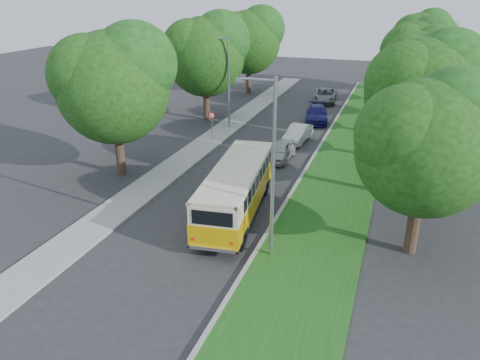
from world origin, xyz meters
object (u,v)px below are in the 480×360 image
(lamppost_near, at_px, (271,165))
(car_silver, at_px, (280,151))
(car_blue, at_px, (317,114))
(car_grey, at_px, (325,96))
(lamppost_far, at_px, (228,80))
(vintage_bus, at_px, (237,191))
(car_white, at_px, (298,134))

(lamppost_near, xyz_separation_m, car_silver, (-2.77, 12.43, -3.72))
(car_blue, xyz_separation_m, car_grey, (-0.62, 7.86, -0.00))
(lamppost_far, relative_size, vintage_bus, 0.81)
(lamppost_far, xyz_separation_m, car_silver, (6.14, -6.07, -3.47))
(lamppost_near, height_order, car_blue, lamppost_near)
(lamppost_near, bearing_deg, lamppost_far, 115.71)
(vintage_bus, bearing_deg, car_white, 82.60)
(lamppost_far, height_order, vintage_bus, lamppost_far)
(vintage_bus, distance_m, car_silver, 9.07)
(car_silver, height_order, car_white, car_silver)
(lamppost_far, distance_m, car_grey, 14.33)
(vintage_bus, bearing_deg, lamppost_far, 105.83)
(vintage_bus, relative_size, car_white, 2.38)
(car_white, height_order, car_blue, car_blue)
(lamppost_far, distance_m, car_white, 7.47)
(lamppost_near, xyz_separation_m, vintage_bus, (-2.74, 3.39, -3.00))
(lamppost_near, distance_m, car_white, 17.44)
(lamppost_far, bearing_deg, car_white, -14.45)
(lamppost_near, height_order, lamppost_far, lamppost_near)
(car_white, bearing_deg, car_grey, 96.34)
(lamppost_near, bearing_deg, car_blue, 95.48)
(car_silver, bearing_deg, car_white, 89.24)
(vintage_bus, bearing_deg, car_silver, 83.81)
(vintage_bus, relative_size, car_blue, 1.97)
(lamppost_far, distance_m, vintage_bus, 16.55)
(car_grey, bearing_deg, vintage_bus, -94.91)
(car_white, bearing_deg, lamppost_far, 170.52)
(car_grey, bearing_deg, car_white, -93.75)
(car_blue, bearing_deg, lamppost_near, -94.55)
(lamppost_far, bearing_deg, car_silver, -44.68)
(lamppost_far, relative_size, car_blue, 1.60)
(car_silver, xyz_separation_m, car_blue, (0.55, 10.72, 0.03))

